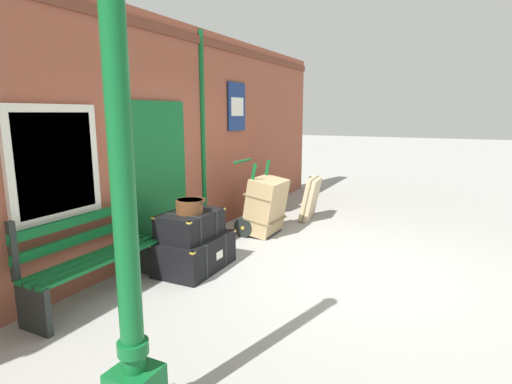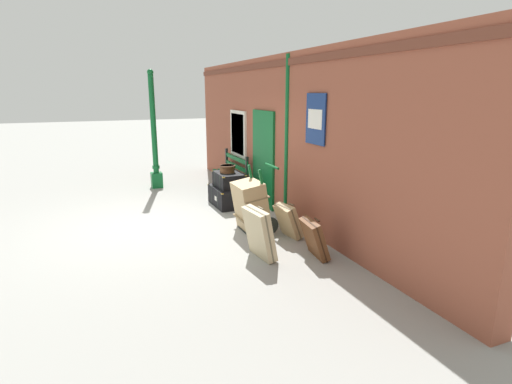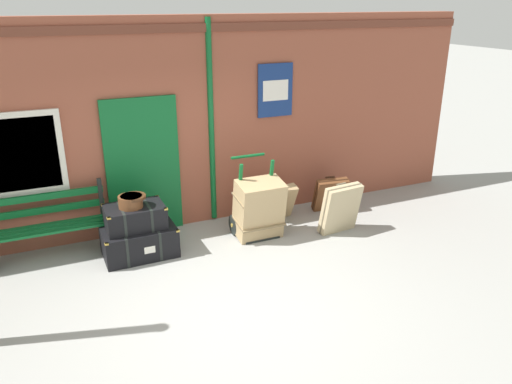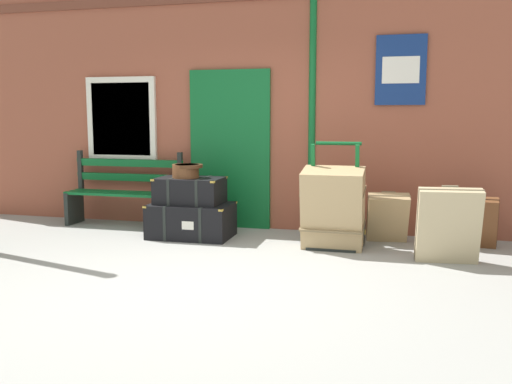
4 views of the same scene
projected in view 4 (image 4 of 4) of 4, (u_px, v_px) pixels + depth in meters
name	position (u px, v px, depth m)	size (l,w,h in m)	color
ground_plane	(203.00, 280.00, 5.20)	(60.00, 60.00, 0.00)	gray
brick_facade	(267.00, 108.00, 7.47)	(10.40, 0.35, 3.20)	brown
platform_bench	(125.00, 193.00, 7.69)	(1.60, 0.43, 1.01)	#0F5B28
steamer_trunk_base	(191.00, 220.00, 6.98)	(1.02, 0.67, 0.43)	black
steamer_trunk_middle	(190.00, 190.00, 6.97)	(0.82, 0.56, 0.33)	black
round_hatbox	(186.00, 170.00, 6.92)	(0.38, 0.34, 0.17)	brown
porters_trolley	(335.00, 222.00, 6.54)	(0.71, 0.60, 1.20)	black
large_brown_trunk	(333.00, 208.00, 6.34)	(0.70, 0.57, 0.94)	tan
suitcase_oxblood	(471.00, 222.00, 6.40)	(0.59, 0.39, 0.62)	brown
suitcase_brown	(388.00, 217.00, 6.66)	(0.52, 0.43, 0.61)	tan
suitcase_tan	(448.00, 226.00, 5.71)	(0.65, 0.37, 0.81)	tan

